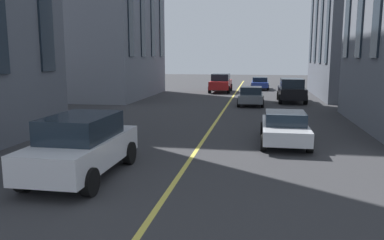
{
  "coord_description": "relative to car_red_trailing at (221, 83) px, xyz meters",
  "views": [
    {
      "loc": [
        1.35,
        -2.34,
        3.6
      ],
      "look_at": [
        14.1,
        -0.1,
        1.46
      ],
      "focal_mm": 35.88,
      "sensor_mm": 36.0,
      "label": 1
    }
  ],
  "objects": [
    {
      "name": "car_blue_parked_a",
      "position": [
        4.05,
        -3.97,
        -0.27
      ],
      "size": [
        4.4,
        1.95,
        1.37
      ],
      "color": "navy",
      "rests_on": "ground_plane"
    },
    {
      "name": "car_silver_far",
      "position": [
        -23.22,
        -5.0,
        -0.27
      ],
      "size": [
        4.4,
        1.95,
        1.37
      ],
      "color": "#B7BABF",
      "rests_on": "ground_plane"
    },
    {
      "name": "car_grey_near",
      "position": [
        -10.42,
        -3.32,
        -0.27
      ],
      "size": [
        3.9,
        1.89,
        1.4
      ],
      "color": "slate",
      "rests_on": "ground_plane"
    },
    {
      "name": "car_black_mid",
      "position": [
        -7.78,
        -6.47,
        0.0
      ],
      "size": [
        4.7,
        2.14,
        1.88
      ],
      "color": "black",
      "rests_on": "ground_plane"
    },
    {
      "name": "car_white_oncoming",
      "position": [
        -28.81,
        1.31,
        0.0
      ],
      "size": [
        4.7,
        2.14,
        1.88
      ],
      "color": "silver",
      "rests_on": "ground_plane"
    },
    {
      "name": "lane_centre_line",
      "position": [
        -20.69,
        -1.57,
        -0.96
      ],
      "size": [
        80.0,
        0.16,
        0.01
      ],
      "color": "#D8C64C",
      "rests_on": "ground_plane"
    },
    {
      "name": "car_red_trailing",
      "position": [
        0.0,
        0.0,
        0.0
      ],
      "size": [
        4.7,
        2.14,
        1.88
      ],
      "color": "#B21E1E",
      "rests_on": "ground_plane"
    }
  ]
}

